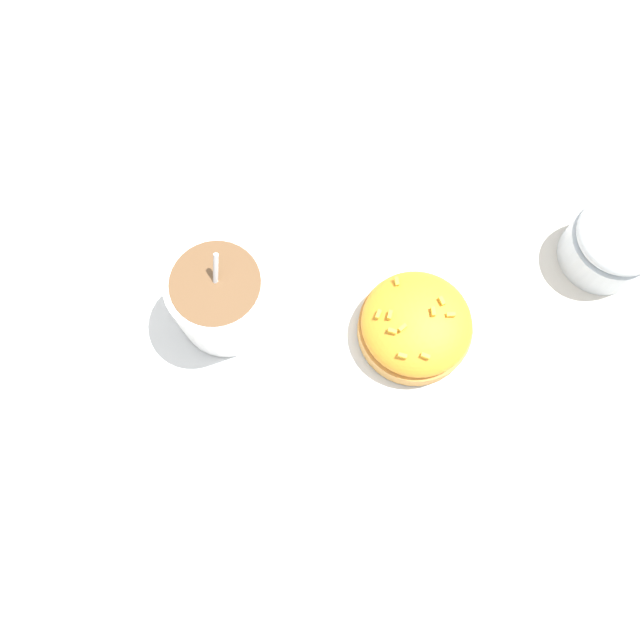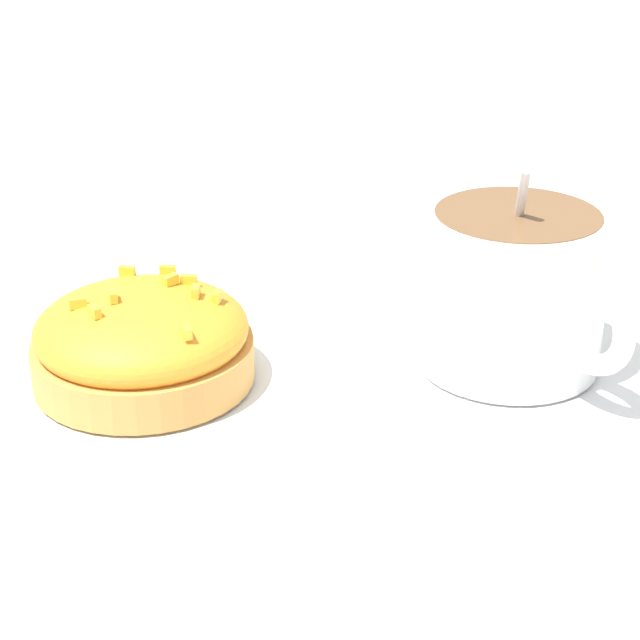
# 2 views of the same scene
# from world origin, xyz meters

# --- Properties ---
(ground_plane) EXTENTS (3.00, 3.00, 0.00)m
(ground_plane) POSITION_xyz_m (0.00, 0.00, 0.00)
(ground_plane) COLOR silver
(paper_napkin) EXTENTS (0.35, 0.34, 0.00)m
(paper_napkin) POSITION_xyz_m (0.00, 0.00, 0.00)
(paper_napkin) COLOR white
(paper_napkin) RESTS_ON ground_plane
(coffee_cup) EXTENTS (0.08, 0.10, 0.09)m
(coffee_cup) POSITION_xyz_m (0.08, 0.01, 0.04)
(coffee_cup) COLOR white
(coffee_cup) RESTS_ON paper_napkin
(frosted_pastry) EXTENTS (0.09, 0.09, 0.04)m
(frosted_pastry) POSITION_xyz_m (-0.08, 0.01, 0.02)
(frosted_pastry) COLOR #D19347
(frosted_pastry) RESTS_ON paper_napkin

